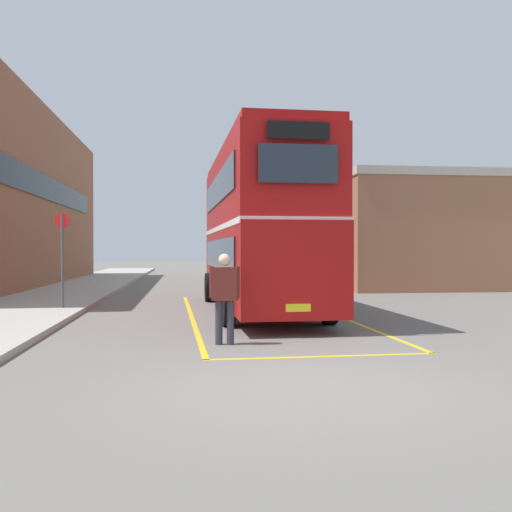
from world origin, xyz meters
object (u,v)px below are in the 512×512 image
Objects in this scene: pedestrian_boarding at (225,292)px; bus_stop_sign at (62,251)px; single_deck_bus at (274,253)px; double_decker_bus at (258,227)px.

bus_stop_sign is (-4.31, 6.20, 0.77)m from pedestrian_boarding.
single_deck_bus is at bearing 78.99° from pedestrian_boarding.
double_decker_bus reaches higher than single_deck_bus.
pedestrian_boarding is (-1.39, -5.96, -1.49)m from double_decker_bus.
double_decker_bus is at bearing 76.88° from pedestrian_boarding.
double_decker_bus reaches higher than pedestrian_boarding.
bus_stop_sign is at bearing 177.59° from double_decker_bus.
bus_stop_sign is at bearing -119.05° from single_deck_bus.
pedestrian_boarding is 7.60m from bus_stop_sign.
double_decker_bus reaches higher than bus_stop_sign.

